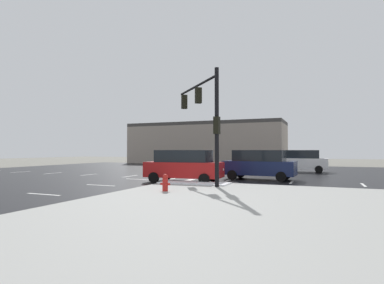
# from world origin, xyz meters

# --- Properties ---
(ground_plane) EXTENTS (120.00, 120.00, 0.00)m
(ground_plane) POSITION_xyz_m (0.00, 0.00, 0.00)
(ground_plane) COLOR slate
(road_asphalt) EXTENTS (44.00, 44.00, 0.02)m
(road_asphalt) POSITION_xyz_m (0.00, 0.00, 0.01)
(road_asphalt) COLOR black
(road_asphalt) RESTS_ON ground_plane
(sidewalk_corner) EXTENTS (18.00, 18.00, 0.14)m
(sidewalk_corner) POSITION_xyz_m (12.00, -12.00, 0.07)
(sidewalk_corner) COLOR #9E9E99
(sidewalk_corner) RESTS_ON ground_plane
(snow_strip_curbside) EXTENTS (4.00, 1.60, 0.06)m
(snow_strip_curbside) POSITION_xyz_m (5.00, -4.00, 0.17)
(snow_strip_curbside) COLOR white
(snow_strip_curbside) RESTS_ON sidewalk_corner
(lane_markings) EXTENTS (36.15, 36.15, 0.01)m
(lane_markings) POSITION_xyz_m (1.20, -1.38, 0.02)
(lane_markings) COLOR silver
(lane_markings) RESTS_ON road_asphalt
(traffic_signal_mast) EXTENTS (4.20, 4.59, 6.23)m
(traffic_signal_mast) POSITION_xyz_m (5.63, -3.91, 4.32)
(traffic_signal_mast) COLOR black
(traffic_signal_mast) RESTS_ON sidewalk_corner
(fire_hydrant) EXTENTS (0.48, 0.26, 0.79)m
(fire_hydrant) POSITION_xyz_m (5.03, -7.64, 0.54)
(fire_hydrant) COLOR red
(fire_hydrant) RESTS_ON sidewalk_corner
(strip_building_background) EXTENTS (23.38, 8.00, 6.19)m
(strip_building_background) POSITION_xyz_m (-4.63, 24.47, 3.10)
(strip_building_background) COLOR gray
(strip_building_background) RESTS_ON ground_plane
(suv_white) EXTENTS (4.85, 2.19, 2.03)m
(suv_white) POSITION_xyz_m (9.89, 10.16, 1.09)
(suv_white) COLOR white
(suv_white) RESTS_ON road_asphalt
(suv_navy) EXTENTS (4.92, 2.39, 2.03)m
(suv_navy) POSITION_xyz_m (7.79, 1.02, 1.09)
(suv_navy) COLOR #141E47
(suv_navy) RESTS_ON road_asphalt
(suv_red) EXTENTS (4.93, 2.41, 2.03)m
(suv_red) POSITION_xyz_m (3.72, -2.57, 1.09)
(suv_red) COLOR #B21919
(suv_red) RESTS_ON road_asphalt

